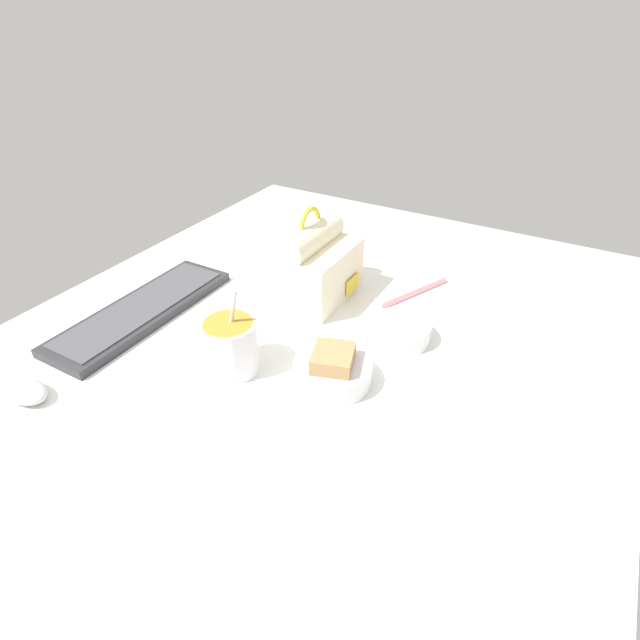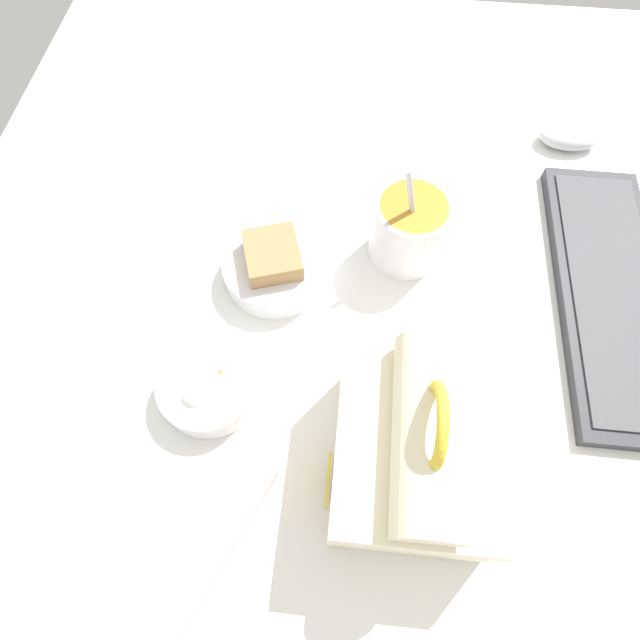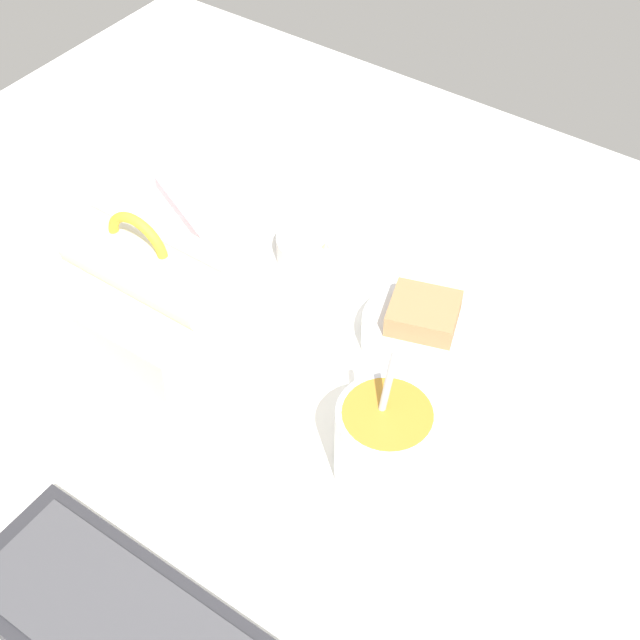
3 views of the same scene
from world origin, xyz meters
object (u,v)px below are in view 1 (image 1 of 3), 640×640
object	(u,v)px
keyboard	(142,310)
bento_bowl_sandwich	(333,370)
chopstick_case	(412,291)
lunch_bag	(311,265)
soup_cup	(231,345)
computer_mouse	(25,391)
bento_bowl_snacks	(400,330)

from	to	relation	value
keyboard	bento_bowl_sandwich	bearing A→B (deg)	-88.50
chopstick_case	bento_bowl_sandwich	bearing A→B (deg)	178.00
lunch_bag	chopstick_case	distance (cm)	22.45
keyboard	lunch_bag	bearing A→B (deg)	-47.01
soup_cup	bento_bowl_sandwich	bearing A→B (deg)	-71.58
keyboard	soup_cup	distance (cm)	26.91
keyboard	chopstick_case	xyz separation A→B (cm)	(34.44, -43.98, -0.22)
lunch_bag	bento_bowl_sandwich	world-z (taller)	lunch_bag
soup_cup	bento_bowl_sandwich	size ratio (longest dim) A/B	1.21
lunch_bag	soup_cup	distance (cm)	28.11
soup_cup	computer_mouse	distance (cm)	33.15
computer_mouse	soup_cup	bearing A→B (deg)	-47.28
soup_cup	bento_bowl_sandwich	world-z (taller)	soup_cup
computer_mouse	bento_bowl_sandwich	bearing A→B (deg)	-55.64
lunch_bag	bento_bowl_snacks	bearing A→B (deg)	-104.57
keyboard	bento_bowl_sandwich	world-z (taller)	bento_bowl_sandwich
keyboard	chopstick_case	distance (cm)	55.86
chopstick_case	lunch_bag	bearing A→B (deg)	120.13
bento_bowl_sandwich	computer_mouse	bearing A→B (deg)	124.36
soup_cup	computer_mouse	world-z (taller)	soup_cup
lunch_bag	soup_cup	world-z (taller)	lunch_bag
keyboard	soup_cup	size ratio (longest dim) A/B	2.50
lunch_bag	computer_mouse	size ratio (longest dim) A/B	2.21
soup_cup	bento_bowl_sandwich	distance (cm)	17.65
bento_bowl_sandwich	bento_bowl_snacks	size ratio (longest dim) A/B	1.17
bento_bowl_sandwich	chopstick_case	bearing A→B (deg)	-2.00
bento_bowl_sandwich	keyboard	bearing A→B (deg)	91.50
bento_bowl_sandwich	soup_cup	bearing A→B (deg)	108.42
bento_bowl_snacks	computer_mouse	bearing A→B (deg)	134.05
bento_bowl_sandwich	chopstick_case	xyz separation A→B (cm)	(33.32, -1.17, -1.52)
keyboard	bento_bowl_sandwich	distance (cm)	42.85
lunch_bag	bento_bowl_snacks	size ratio (longest dim) A/B	1.76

